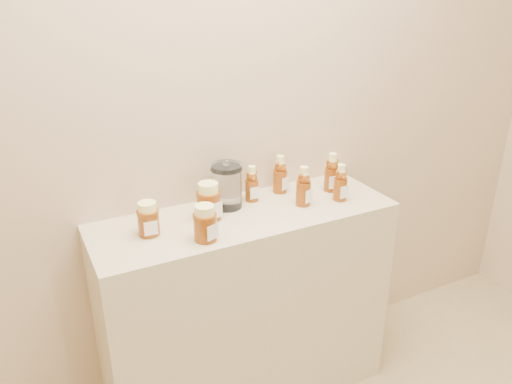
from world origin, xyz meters
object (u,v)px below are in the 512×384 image
bear_bottle_back_left (252,181)px  honey_jar_left (148,219)px  display_table (247,309)px  bear_bottle_front_left (304,184)px  glass_canister (227,184)px

bear_bottle_back_left → honey_jar_left: (-0.46, -0.10, -0.02)m
display_table → bear_bottle_front_left: size_ratio=6.49×
bear_bottle_back_left → bear_bottle_front_left: 0.21m
display_table → honey_jar_left: size_ratio=9.57×
display_table → glass_canister: 0.56m
bear_bottle_back_left → honey_jar_left: bear_bottle_back_left is taller
glass_canister → display_table: bearing=-69.1°
honey_jar_left → glass_canister: glass_canister is taller
bear_bottle_back_left → honey_jar_left: bearing=-165.5°
display_table → glass_canister: bearing=110.9°
bear_bottle_back_left → glass_canister: 0.12m
display_table → bear_bottle_back_left: bearing=53.6°
bear_bottle_front_left → glass_canister: bearing=138.6°
display_table → bear_bottle_back_left: (0.08, 0.11, 0.53)m
display_table → glass_canister: glass_canister is taller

